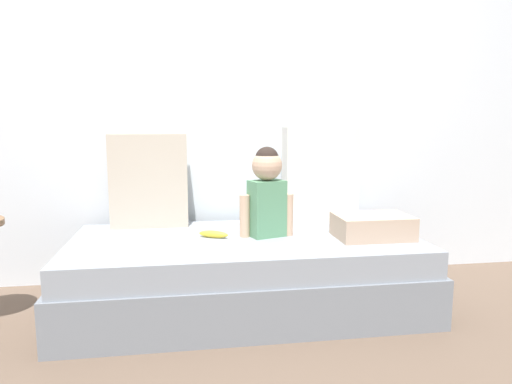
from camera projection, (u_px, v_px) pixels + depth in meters
ground_plane at (245, 307)px, 2.63m from camera, size 12.00×12.00×0.00m
back_wall at (232, 92)px, 3.04m from camera, size 5.14×0.10×2.45m
couch at (245, 273)px, 2.60m from camera, size 1.94×0.94×0.40m
throw_pillow_left at (149, 180)px, 2.81m from camera, size 0.46×0.16×0.56m
throw_pillow_right at (320, 174)px, 2.97m from camera, size 0.46×0.16×0.60m
toddler at (267, 190)px, 2.56m from camera, size 0.30×0.18×0.50m
banana at (214, 234)px, 2.55m from camera, size 0.17×0.12×0.04m
folded_blanket at (372, 226)px, 2.55m from camera, size 0.40×0.28×0.13m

